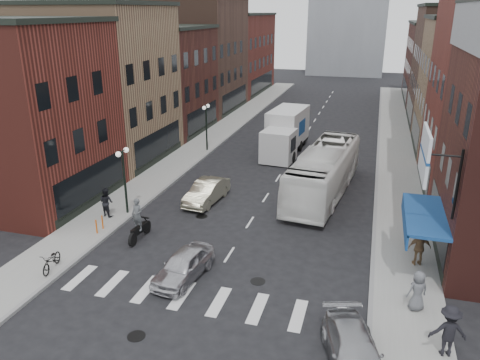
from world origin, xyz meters
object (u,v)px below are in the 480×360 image
at_px(transit_bus, 324,171).
at_px(ped_right_c, 418,291).
at_px(billboard_sign, 427,156).
at_px(ped_right_a, 449,331).
at_px(motorcycle_rider, 138,221).
at_px(streetlamp_far, 206,119).
at_px(bike_rack, 99,224).
at_px(ped_left_solo, 106,202).
at_px(sedan_left_near, 184,265).
at_px(curb_car, 354,352).
at_px(streetlamp_near, 124,169).
at_px(box_truck, 285,133).
at_px(ped_right_b, 420,248).
at_px(parked_bicycle, 52,261).
at_px(sedan_left_far, 207,192).

distance_m(transit_bus, ped_right_c, 13.20).
xyz_separation_m(billboard_sign, ped_right_a, (1.01, -4.44, -5.00)).
bearing_deg(motorcycle_rider, streetlamp_far, 104.07).
bearing_deg(bike_rack, ped_left_solo, 109.72).
relative_size(billboard_sign, streetlamp_far, 0.90).
relative_size(sedan_left_near, curb_car, 0.91).
height_order(bike_rack, ped_left_solo, ped_left_solo).
height_order(streetlamp_near, curb_car, streetlamp_near).
bearing_deg(streetlamp_near, streetlamp_far, 90.00).
xyz_separation_m(box_truck, curb_car, (7.30, -24.88, -1.17)).
bearing_deg(ped_right_b, ped_left_solo, -16.86).
bearing_deg(transit_bus, bike_rack, -133.61).
relative_size(parked_bicycle, ped_right_a, 0.89).
relative_size(motorcycle_rider, ped_left_solo, 1.36).
xyz_separation_m(sedan_left_near, ped_right_c, (10.10, 0.24, 0.35)).
bearing_deg(bike_rack, streetlamp_near, 85.76).
distance_m(streetlamp_near, ped_left_solo, 2.23).
distance_m(transit_bus, curb_car, 16.35).
bearing_deg(ped_right_c, streetlamp_near, -45.32).
relative_size(sedan_left_near, ped_right_c, 2.26).
distance_m(sedan_left_near, curb_car, 8.67).
bearing_deg(streetlamp_far, curb_car, -59.24).
height_order(motorcycle_rider, ped_left_solo, motorcycle_rider).
relative_size(streetlamp_far, ped_right_b, 2.27).
height_order(box_truck, sedan_left_near, box_truck).
height_order(ped_right_b, ped_right_c, ped_right_b).
distance_m(motorcycle_rider, parked_bicycle, 4.80).
height_order(bike_rack, ped_right_b, ped_right_b).
bearing_deg(sedan_left_far, ped_left_solo, -134.68).
bearing_deg(ped_right_b, sedan_left_far, -35.14).
distance_m(sedan_left_near, ped_left_solo, 8.51).
relative_size(billboard_sign, sedan_left_near, 0.95).
relative_size(box_truck, sedan_left_far, 1.98).
bearing_deg(box_truck, sedan_left_far, -96.97).
relative_size(billboard_sign, parked_bicycle, 2.10).
height_order(billboard_sign, motorcycle_rider, billboard_sign).
xyz_separation_m(streetlamp_far, sedan_left_far, (3.92, -10.78, -2.20)).
bearing_deg(ped_right_c, curb_car, 33.49).
bearing_deg(ped_right_c, bike_rack, -36.21).
bearing_deg(streetlamp_far, parked_bicycle, -90.27).
xyz_separation_m(bike_rack, curb_car, (14.10, -6.66, 0.08)).
bearing_deg(parked_bicycle, ped_left_solo, 84.89).
distance_m(billboard_sign, bike_rack, 17.14).
height_order(bike_rack, sedan_left_near, sedan_left_near).
bearing_deg(ped_left_solo, billboard_sign, -172.46).
xyz_separation_m(billboard_sign, box_truck, (-9.39, 19.02, -4.34)).
distance_m(transit_bus, ped_left_solo, 14.01).
height_order(sedan_left_far, ped_left_solo, ped_left_solo).
height_order(sedan_left_far, ped_right_a, ped_right_a).
relative_size(ped_left_solo, ped_right_b, 0.96).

